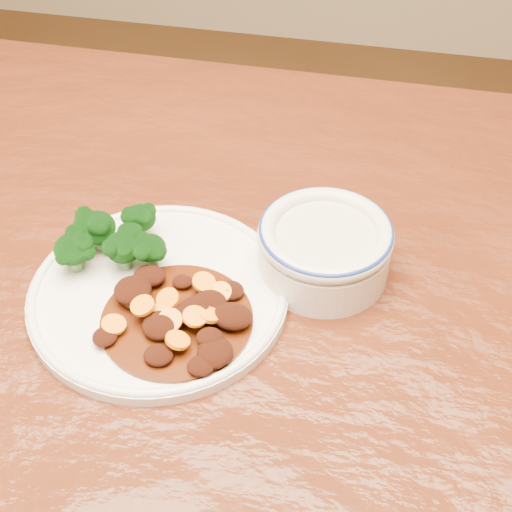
# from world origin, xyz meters

# --- Properties ---
(dining_table) EXTENTS (1.50, 0.90, 0.75)m
(dining_table) POSITION_xyz_m (0.00, 0.00, 0.67)
(dining_table) COLOR #4E1F0D
(dining_table) RESTS_ON ground
(dinner_plate) EXTENTS (0.24, 0.24, 0.02)m
(dinner_plate) POSITION_xyz_m (-0.03, 0.01, 0.76)
(dinner_plate) COLOR white
(dinner_plate) RESTS_ON dining_table
(broccoli_florets) EXTENTS (0.10, 0.09, 0.04)m
(broccoli_florets) POSITION_xyz_m (-0.08, 0.05, 0.78)
(broccoli_florets) COLOR #598946
(broccoli_florets) RESTS_ON dinner_plate
(mince_stew) EXTENTS (0.13, 0.13, 0.03)m
(mince_stew) POSITION_xyz_m (0.00, -0.02, 0.77)
(mince_stew) COLOR #411C07
(mince_stew) RESTS_ON dinner_plate
(dip_bowl) EXTENTS (0.13, 0.13, 0.06)m
(dip_bowl) POSITION_xyz_m (0.11, 0.08, 0.78)
(dip_bowl) COLOR silver
(dip_bowl) RESTS_ON dining_table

